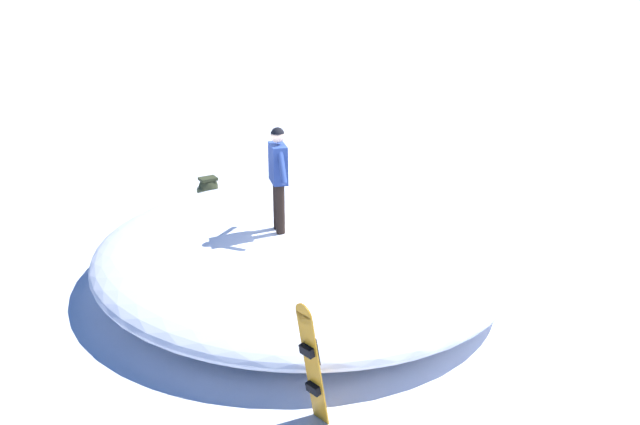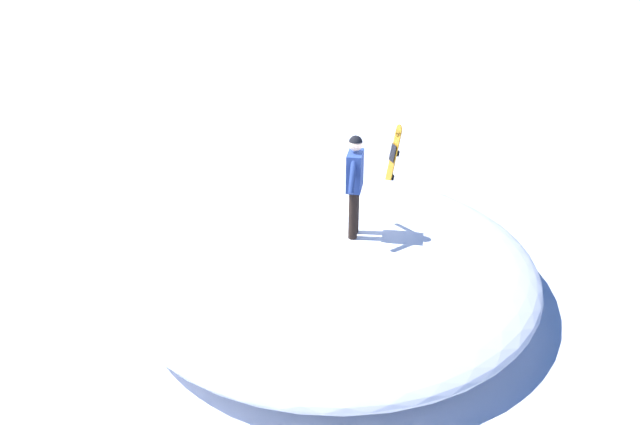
# 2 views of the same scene
# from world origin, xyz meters

# --- Properties ---
(ground) EXTENTS (240.00, 240.00, 0.00)m
(ground) POSITION_xyz_m (0.00, 0.00, 0.00)
(ground) COLOR white
(snow_mound) EXTENTS (7.30, 6.95, 0.95)m
(snow_mound) POSITION_xyz_m (-0.59, 0.30, 0.48)
(snow_mound) COLOR white
(snow_mound) RESTS_ON ground
(snowboarder_standing) EXTENTS (0.97, 0.42, 1.65)m
(snowboarder_standing) POSITION_xyz_m (-0.66, -0.04, 1.93)
(snowboarder_standing) COLOR black
(snowboarder_standing) RESTS_ON snow_mound
(snowboard_primary_upright) EXTENTS (0.30, 0.32, 1.61)m
(snowboard_primary_upright) POSITION_xyz_m (2.68, -1.64, 0.83)
(snowboard_primary_upright) COLOR orange
(snowboard_primary_upright) RESTS_ON ground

